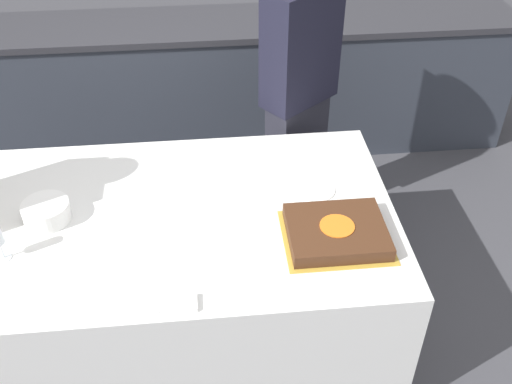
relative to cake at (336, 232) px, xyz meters
name	(u,v)px	position (x,y,z in m)	size (l,w,h in m)	color
ground_plane	(195,324)	(-0.63, 0.21, -0.77)	(14.00, 14.00, 0.00)	#424247
back_counter	(186,87)	(-0.63, 1.88, -0.31)	(4.40, 0.58, 0.92)	#333842
dining_table	(190,273)	(-0.63, 0.21, -0.40)	(1.84, 1.18, 0.74)	white
cake	(336,232)	(0.00, 0.00, 0.00)	(0.44, 0.38, 0.07)	gold
plate_stack	(46,212)	(-1.21, 0.24, 0.01)	(0.20, 0.20, 0.09)	white
side_plate_near_cake	(315,190)	(-0.03, 0.32, -0.03)	(0.18, 0.18, 0.00)	white
utensil_pile	(178,304)	(-0.65, -0.30, -0.02)	(0.14, 0.08, 0.02)	white
person_cutting_cake	(299,91)	(0.00, 1.02, 0.10)	(0.45, 0.41, 1.66)	#282833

